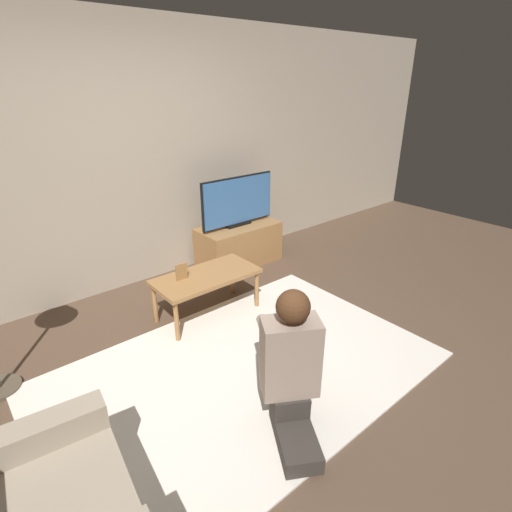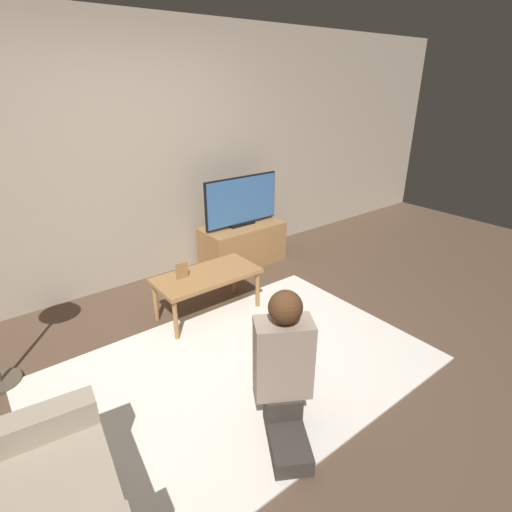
{
  "view_description": "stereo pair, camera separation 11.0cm",
  "coord_description": "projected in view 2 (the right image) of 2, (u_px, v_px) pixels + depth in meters",
  "views": [
    {
      "loc": [
        -1.46,
        -1.9,
        2.02
      ],
      "look_at": [
        0.56,
        0.51,
        0.63
      ],
      "focal_mm": 28.0,
      "sensor_mm": 36.0,
      "label": 1
    },
    {
      "loc": [
        -1.37,
        -1.97,
        2.02
      ],
      "look_at": [
        0.56,
        0.51,
        0.63
      ],
      "focal_mm": 28.0,
      "sensor_mm": 36.0,
      "label": 2
    }
  ],
  "objects": [
    {
      "name": "coffee_table",
      "position": [
        207.0,
        278.0,
        3.62
      ],
      "size": [
        0.94,
        0.47,
        0.42
      ],
      "color": "olive",
      "rests_on": "ground_plane"
    },
    {
      "name": "wall_back",
      "position": [
        121.0,
        161.0,
        3.87
      ],
      "size": [
        10.0,
        0.06,
        2.6
      ],
      "color": "tan",
      "rests_on": "ground_plane"
    },
    {
      "name": "tv_stand",
      "position": [
        242.0,
        244.0,
        4.72
      ],
      "size": [
        0.96,
        0.48,
        0.47
      ],
      "color": "olive",
      "rests_on": "ground_plane"
    },
    {
      "name": "tv",
      "position": [
        242.0,
        201.0,
        4.51
      ],
      "size": [
        0.96,
        0.08,
        0.57
      ],
      "color": "black",
      "rests_on": "tv_stand"
    },
    {
      "name": "rug",
      "position": [
        239.0,
        371.0,
        3.01
      ],
      "size": [
        2.84,
        1.84,
        0.02
      ],
      "color": "silver",
      "rests_on": "ground_plane"
    },
    {
      "name": "person_kneeling",
      "position": [
        284.0,
        364.0,
        2.35
      ],
      "size": [
        0.63,
        0.83,
        0.95
      ],
      "rotation": [
        0.0,
        0.0,
        2.61
      ],
      "color": "#332D28",
      "rests_on": "rug"
    },
    {
      "name": "picture_frame",
      "position": [
        182.0,
        271.0,
        3.49
      ],
      "size": [
        0.11,
        0.01,
        0.15
      ],
      "color": "olive",
      "rests_on": "coffee_table"
    },
    {
      "name": "ground_plane",
      "position": [
        239.0,
        372.0,
        3.01
      ],
      "size": [
        10.0,
        10.0,
        0.0
      ],
      "primitive_type": "plane",
      "color": "brown"
    }
  ]
}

